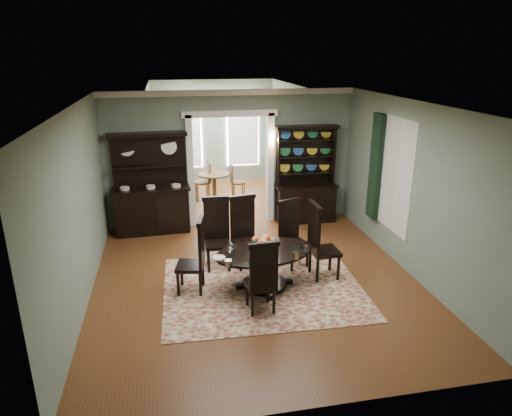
{
  "coord_description": "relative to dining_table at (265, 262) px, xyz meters",
  "views": [
    {
      "loc": [
        -1.35,
        -6.88,
        3.79
      ],
      "look_at": [
        0.11,
        0.6,
        1.14
      ],
      "focal_mm": 32.0,
      "sensor_mm": 36.0,
      "label": 1
    }
  ],
  "objects": [
    {
      "name": "parlor_chair_left",
      "position": [
        -0.55,
        4.97,
        0.09
      ],
      "size": [
        0.44,
        0.43,
        1.02
      ],
      "rotation": [
        0.0,
        0.0,
        1.66
      ],
      "color": "#503416",
      "rests_on": "parlor_floor"
    },
    {
      "name": "parlor_chair_right",
      "position": [
        0.26,
        4.88,
        0.05
      ],
      "size": [
        0.4,
        0.4,
        0.95
      ],
      "rotation": [
        0.0,
        0.0,
        -1.54
      ],
      "color": "#503416",
      "rests_on": "parlor_floor"
    },
    {
      "name": "sideboard",
      "position": [
        -1.87,
        2.93,
        0.3
      ],
      "size": [
        1.67,
        0.66,
        2.17
      ],
      "rotation": [
        0.0,
        0.0,
        0.05
      ],
      "color": "black",
      "rests_on": "floor"
    },
    {
      "name": "dining_table",
      "position": [
        0.0,
        0.0,
        0.0
      ],
      "size": [
        1.86,
        1.84,
        0.66
      ],
      "rotation": [
        0.0,
        0.0,
        0.21
      ],
      "color": "black",
      "rests_on": "rug"
    },
    {
      "name": "chair_far_left",
      "position": [
        -0.67,
        0.97,
        0.23
      ],
      "size": [
        0.51,
        0.48,
        1.31
      ],
      "rotation": [
        0.0,
        0.0,
        3.1
      ],
      "color": "black",
      "rests_on": "rug"
    },
    {
      "name": "welsh_dresser",
      "position": [
        1.59,
        2.94,
        0.34
      ],
      "size": [
        1.43,
        0.54,
        2.22
      ],
      "rotation": [
        0.0,
        0.0,
        -0.01
      ],
      "color": "black",
      "rests_on": "floor"
    },
    {
      "name": "chair_end_left",
      "position": [
        -1.11,
        0.07,
        0.22
      ],
      "size": [
        0.54,
        0.56,
        1.29
      ],
      "rotation": [
        0.0,
        0.0,
        1.37
      ],
      "color": "black",
      "rests_on": "rug"
    },
    {
      "name": "rug",
      "position": [
        -0.03,
        -0.04,
        -0.45
      ],
      "size": [
        3.37,
        2.78,
        0.01
      ],
      "primitive_type": "cube",
      "rotation": [
        0.0,
        0.0,
        -0.03
      ],
      "color": "maroon",
      "rests_on": "floor"
    },
    {
      "name": "centerpiece",
      "position": [
        -0.04,
        0.03,
        0.28
      ],
      "size": [
        1.58,
        1.02,
        0.26
      ],
      "color": "silver",
      "rests_on": "dining_table"
    },
    {
      "name": "chair_near",
      "position": [
        -0.21,
        -0.8,
        0.17
      ],
      "size": [
        0.47,
        0.45,
        1.2
      ],
      "rotation": [
        0.0,
        0.0,
        0.07
      ],
      "color": "black",
      "rests_on": "rug"
    },
    {
      "name": "doorway_trim",
      "position": [
        -0.1,
        3.18,
        1.16
      ],
      "size": [
        2.08,
        0.25,
        2.57
      ],
      "color": "silver",
      "rests_on": "floor"
    },
    {
      "name": "chair_far_right",
      "position": [
        0.67,
        0.77,
        0.2
      ],
      "size": [
        0.58,
        0.57,
        1.25
      ],
      "rotation": [
        0.0,
        0.0,
        3.49
      ],
      "color": "black",
      "rests_on": "rug"
    },
    {
      "name": "wall_sconce",
      "position": [
        0.85,
        3.03,
        1.43
      ],
      "size": [
        0.27,
        0.21,
        0.21
      ],
      "color": "#B2802F",
      "rests_on": "back_wall_right"
    },
    {
      "name": "room",
      "position": [
        -0.1,
        0.22,
        1.12
      ],
      "size": [
        5.51,
        6.01,
        3.01
      ],
      "color": "brown",
      "rests_on": "ground"
    },
    {
      "name": "right_window",
      "position": [
        2.59,
        1.11,
        1.14
      ],
      "size": [
        0.15,
        1.47,
        2.12
      ],
      "color": "white",
      "rests_on": "wall_right"
    },
    {
      "name": "chair_end_right",
      "position": [
        0.98,
        0.15,
        0.26
      ],
      "size": [
        0.5,
        0.53,
        1.38
      ],
      "rotation": [
        0.0,
        0.0,
        -1.54
      ],
      "color": "black",
      "rests_on": "rug"
    },
    {
      "name": "parlor_table",
      "position": [
        -0.33,
        4.76,
        0.04
      ],
      "size": [
        0.82,
        0.82,
        0.76
      ],
      "color": "#503416",
      "rests_on": "parlor_floor"
    },
    {
      "name": "chair_far_mid",
      "position": [
        -0.18,
        0.95,
        0.23
      ],
      "size": [
        0.56,
        0.54,
        1.31
      ],
      "rotation": [
        0.0,
        0.0,
        3.33
      ],
      "color": "black",
      "rests_on": "rug"
    },
    {
      "name": "parlor",
      "position": [
        -0.1,
        5.71,
        1.06
      ],
      "size": [
        3.51,
        3.5,
        3.01
      ],
      "color": "brown",
      "rests_on": "ground"
    }
  ]
}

